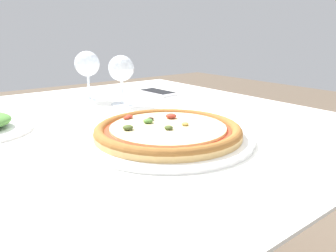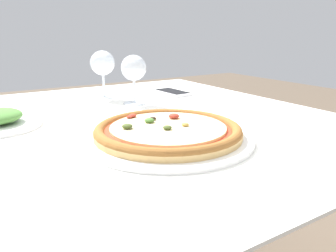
{
  "view_description": "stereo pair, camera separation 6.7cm",
  "coord_description": "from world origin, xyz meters",
  "views": [
    {
      "loc": [
        -0.32,
        -0.7,
        0.94
      ],
      "look_at": [
        0.08,
        -0.19,
        0.75
      ],
      "focal_mm": 35.0,
      "sensor_mm": 36.0,
      "label": 1
    },
    {
      "loc": [
        -0.26,
        -0.74,
        0.94
      ],
      "look_at": [
        0.08,
        -0.19,
        0.75
      ],
      "focal_mm": 35.0,
      "sensor_mm": 36.0,
      "label": 2
    }
  ],
  "objects": [
    {
      "name": "wine_glass_far_left",
      "position": [
        0.13,
        0.3,
        0.83
      ],
      "size": [
        0.08,
        0.08,
        0.16
      ],
      "color": "silver",
      "rests_on": "dining_table"
    },
    {
      "name": "dining_table",
      "position": [
        0.0,
        0.0,
        0.63
      ],
      "size": [
        1.19,
        1.07,
        0.72
      ],
      "color": "brown",
      "rests_on": "ground_plane"
    },
    {
      "name": "pizza_plate",
      "position": [
        0.08,
        -0.19,
        0.74
      ],
      "size": [
        0.35,
        0.35,
        0.04
      ],
      "color": "white",
      "rests_on": "dining_table"
    },
    {
      "name": "cell_phone",
      "position": [
        0.37,
        0.24,
        0.72
      ],
      "size": [
        0.08,
        0.15,
        0.01
      ],
      "color": "white",
      "rests_on": "dining_table"
    },
    {
      "name": "wine_glass_far_right",
      "position": [
        0.18,
        0.16,
        0.82
      ],
      "size": [
        0.08,
        0.08,
        0.15
      ],
      "color": "silver",
      "rests_on": "dining_table"
    }
  ]
}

